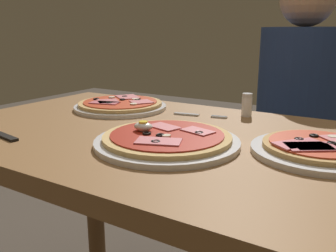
# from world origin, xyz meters

# --- Properties ---
(dining_table) EXTENTS (1.18, 0.70, 0.73)m
(dining_table) POSITION_xyz_m (0.00, 0.00, 0.60)
(dining_table) COLOR olive
(dining_table) RESTS_ON ground
(pizza_foreground) EXTENTS (0.32, 0.32, 0.05)m
(pizza_foreground) POSITION_xyz_m (0.06, -0.08, 0.74)
(pizza_foreground) COLOR white
(pizza_foreground) RESTS_ON dining_table
(pizza_across_left) EXTENTS (0.29, 0.29, 0.03)m
(pizza_across_left) POSITION_xyz_m (-0.27, 0.16, 0.74)
(pizza_across_left) COLOR white
(pizza_across_left) RESTS_ON dining_table
(pizza_across_right) EXTENTS (0.26, 0.26, 0.03)m
(pizza_across_right) POSITION_xyz_m (0.35, 0.02, 0.74)
(pizza_across_right) COLOR white
(pizza_across_right) RESTS_ON dining_table
(fork) EXTENTS (0.16, 0.05, 0.00)m
(fork) POSITION_xyz_m (-0.02, 0.20, 0.73)
(fork) COLOR silver
(fork) RESTS_ON dining_table
(salt_shaker) EXTENTS (0.03, 0.03, 0.07)m
(salt_shaker) POSITION_xyz_m (0.11, 0.27, 0.76)
(salt_shaker) COLOR white
(salt_shaker) RESTS_ON dining_table
(diner_person) EXTENTS (0.32, 0.32, 1.18)m
(diner_person) POSITION_xyz_m (0.15, 0.75, 0.56)
(diner_person) COLOR black
(diner_person) RESTS_ON ground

